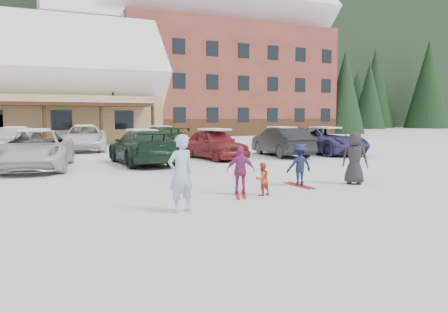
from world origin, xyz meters
name	(u,v)px	position (x,y,z in m)	size (l,w,h in m)	color
ground	(229,200)	(0.00, 0.00, 0.00)	(160.00, 160.00, 0.00)	white
forested_hillside	(49,30)	(0.00, 85.00, 19.00)	(300.00, 70.00, 38.00)	black
alpine_hotel	(203,59)	(14.27, 38.00, 8.63)	(31.48, 14.01, 21.48)	brown
lamp_post	(113,97)	(1.54, 24.82, 3.58)	(0.50, 0.25, 6.36)	black
conifer_1	(345,81)	(30.00, 32.00, 6.26)	(4.84, 4.84, 11.22)	black
conifer_3	(122,91)	(6.00, 44.00, 5.12)	(3.96, 3.96, 9.18)	black
conifer_4	(305,86)	(34.00, 46.00, 6.54)	(5.06, 5.06, 11.73)	black
adult_skier	(181,174)	(-1.58, -0.88, 0.86)	(0.63, 0.41, 1.72)	#A9C4EA
toddler_red	(262,179)	(1.04, 0.17, 0.44)	(0.43, 0.33, 0.88)	#CF4428
child_navy	(299,165)	(2.83, 1.10, 0.64)	(0.82, 0.47, 1.28)	#141C3C
skis_child_navy	(299,185)	(2.83, 1.10, 0.01)	(0.20, 1.40, 0.03)	red
child_magenta	(241,171)	(0.56, 0.48, 0.65)	(0.76, 0.32, 1.30)	#A02C81
skis_child_magenta	(241,194)	(0.56, 0.48, 0.01)	(0.20, 1.40, 0.03)	red
bystander_dark	(355,158)	(4.60, 0.69, 0.81)	(0.79, 0.52, 1.62)	#252628
parked_car_2	(35,150)	(-4.36, 8.86, 0.78)	(2.60, 5.64, 1.57)	silver
parked_car_3	(142,147)	(-0.07, 8.92, 0.75)	(2.10, 5.17, 1.50)	#183020
parked_car_4	(214,144)	(3.73, 9.77, 0.73)	(1.73, 4.30, 1.47)	maroon
parked_car_5	(282,142)	(7.57, 9.76, 0.76)	(1.61, 4.60, 1.52)	black
parked_car_6	(325,141)	(10.42, 9.85, 0.74)	(2.45, 5.31, 1.48)	navy
parked_car_9	(16,140)	(-5.23, 17.35, 0.74)	(1.56, 4.48, 1.48)	#A6A6AB
parked_car_10	(85,138)	(-1.48, 17.65, 0.77)	(2.55, 5.54, 1.54)	white
parked_car_11	(159,138)	(2.87, 16.55, 0.73)	(2.05, 5.05, 1.47)	#203D24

